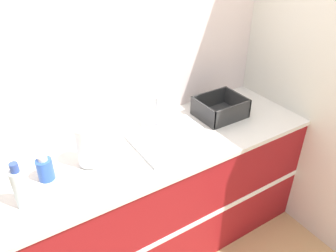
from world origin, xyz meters
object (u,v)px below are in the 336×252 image
(paper_towel_roll, at_px, (88,146))
(sink, at_px, (171,138))
(bottle_clear, at_px, (21,188))
(bottle_blue, at_px, (45,169))
(dish_rack, at_px, (220,109))

(paper_towel_roll, bearing_deg, sink, -4.48)
(sink, xyz_separation_m, paper_towel_roll, (-0.52, 0.04, 0.11))
(sink, relative_size, bottle_clear, 1.89)
(sink, xyz_separation_m, bottle_blue, (-0.76, 0.04, 0.05))
(sink, relative_size, paper_towel_roll, 1.96)
(bottle_clear, bearing_deg, sink, 6.24)
(sink, height_order, bottle_blue, sink)
(sink, height_order, dish_rack, sink)
(paper_towel_roll, relative_size, bottle_clear, 0.96)
(sink, height_order, paper_towel_roll, paper_towel_roll)
(sink, height_order, bottle_clear, bottle_clear)
(dish_rack, distance_m, bottle_blue, 1.21)
(dish_rack, xyz_separation_m, bottle_clear, (-1.35, -0.17, 0.06))
(bottle_blue, xyz_separation_m, bottle_clear, (-0.14, -0.14, 0.05))
(bottle_blue, bearing_deg, paper_towel_roll, -0.72)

